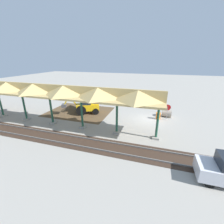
% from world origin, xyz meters
% --- Properties ---
extents(ground_plane, '(120.00, 120.00, 0.00)m').
position_xyz_m(ground_plane, '(0.00, 0.00, 0.00)').
color(ground_plane, '#9E998E').
extents(dirt_work_zone, '(9.16, 7.00, 0.01)m').
position_xyz_m(dirt_work_zone, '(10.33, 0.11, 0.00)').
color(dirt_work_zone, brown).
rests_on(dirt_work_zone, ground).
extents(platform_canopy, '(25.87, 3.20, 4.90)m').
position_xyz_m(platform_canopy, '(11.32, 4.94, 4.18)').
color(platform_canopy, '#9E998E').
rests_on(platform_canopy, ground).
extents(rail_tracks, '(60.00, 2.58, 0.15)m').
position_xyz_m(rail_tracks, '(0.00, 7.89, 0.03)').
color(rail_tracks, slate).
rests_on(rail_tracks, ground).
extents(stop_sign, '(0.76, 0.06, 2.09)m').
position_xyz_m(stop_sign, '(-2.16, -0.51, 1.50)').
color(stop_sign, gray).
rests_on(stop_sign, ground).
extents(backhoe, '(5.15, 3.35, 2.82)m').
position_xyz_m(backhoe, '(8.88, 0.42, 1.27)').
color(backhoe, '#EAB214').
rests_on(backhoe, ground).
extents(dirt_mound, '(6.27, 6.27, 1.75)m').
position_xyz_m(dirt_mound, '(11.92, -0.14, 0.00)').
color(dirt_mound, brown).
rests_on(dirt_mound, ground).
extents(concrete_pipe, '(1.29, 1.14, 1.07)m').
position_xyz_m(concrete_pipe, '(-2.19, -1.71, 0.54)').
color(concrete_pipe, '#9E9384').
rests_on(concrete_pipe, ground).
extents(traffic_barrel, '(0.56, 0.56, 0.90)m').
position_xyz_m(traffic_barrel, '(-1.11, -0.49, 0.45)').
color(traffic_barrel, orange).
rests_on(traffic_barrel, ground).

